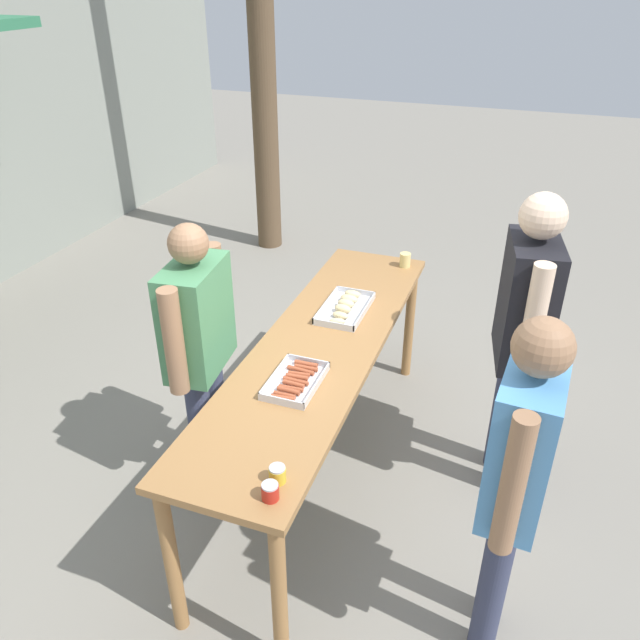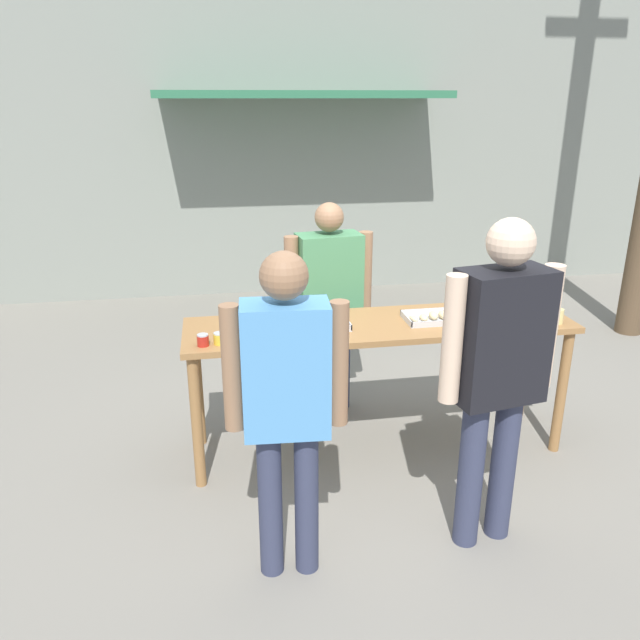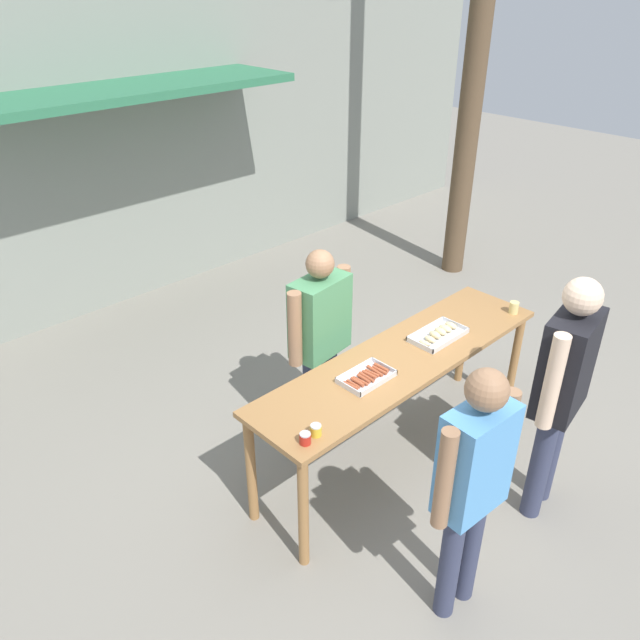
% 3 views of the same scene
% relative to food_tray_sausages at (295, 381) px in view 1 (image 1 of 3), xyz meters
% --- Properties ---
extents(ground_plane, '(24.00, 24.00, 0.00)m').
position_rel_food_tray_sausages_xyz_m(ground_plane, '(0.41, 0.02, -0.96)').
color(ground_plane, gray).
extents(serving_table, '(2.61, 0.66, 0.95)m').
position_rel_food_tray_sausages_xyz_m(serving_table, '(0.41, 0.02, -0.13)').
color(serving_table, olive).
rests_on(serving_table, ground).
extents(food_tray_sausages, '(0.38, 0.24, 0.04)m').
position_rel_food_tray_sausages_xyz_m(food_tray_sausages, '(0.00, 0.00, 0.00)').
color(food_tray_sausages, silver).
rests_on(food_tray_sausages, serving_table).
extents(food_tray_buns, '(0.46, 0.26, 0.06)m').
position_rel_food_tray_sausages_xyz_m(food_tray_buns, '(0.83, 0.00, 0.01)').
color(food_tray_buns, silver).
rests_on(food_tray_buns, serving_table).
extents(condiment_jar_mustard, '(0.07, 0.07, 0.07)m').
position_rel_food_tray_sausages_xyz_m(condiment_jar_mustard, '(-0.76, -0.20, 0.02)').
color(condiment_jar_mustard, '#B22319').
rests_on(condiment_jar_mustard, serving_table).
extents(condiment_jar_ketchup, '(0.07, 0.07, 0.07)m').
position_rel_food_tray_sausages_xyz_m(condiment_jar_ketchup, '(-0.66, -0.19, 0.02)').
color(condiment_jar_ketchup, gold).
rests_on(condiment_jar_ketchup, serving_table).
extents(beer_cup, '(0.08, 0.08, 0.10)m').
position_rel_food_tray_sausages_xyz_m(beer_cup, '(1.57, -0.20, 0.03)').
color(beer_cup, '#DBC67A').
rests_on(beer_cup, serving_table).
extents(person_server_behind_table, '(0.68, 0.31, 1.66)m').
position_rel_food_tray_sausages_xyz_m(person_server_behind_table, '(0.18, 0.66, 0.01)').
color(person_server_behind_table, '#333851').
rests_on(person_server_behind_table, ground).
extents(person_customer_holding_hotdog, '(0.60, 0.25, 1.73)m').
position_rel_food_tray_sausages_xyz_m(person_customer_holding_hotdog, '(-0.36, -1.11, 0.07)').
color(person_customer_holding_hotdog, '#333851').
rests_on(person_customer_holding_hotdog, ground).
extents(person_customer_with_cup, '(0.66, 0.33, 1.83)m').
position_rel_food_tray_sausages_xyz_m(person_customer_with_cup, '(0.75, -1.04, 0.13)').
color(person_customer_with_cup, '#333851').
rests_on(person_customer_with_cup, ground).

